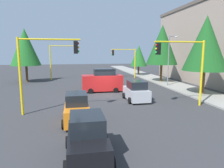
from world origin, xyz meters
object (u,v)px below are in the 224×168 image
at_px(traffic_signal_near_left, 184,60).
at_px(street_lamp_curbside, 170,55).
at_px(delivery_van_red, 102,81).
at_px(traffic_signal_far_left, 125,57).
at_px(tree_roadside_mid, 162,45).
at_px(car_silver, 136,92).
at_px(car_black, 87,139).
at_px(tree_roadside_near, 206,43).
at_px(traffic_signal_near_right, 44,60).
at_px(tree_roadside_far, 139,56).
at_px(car_orange, 77,109).
at_px(traffic_signal_far_right, 61,55).
at_px(tree_opposite_side, 25,47).

relative_size(traffic_signal_near_left, street_lamp_curbside, 0.82).
height_order(street_lamp_curbside, delivery_van_red, street_lamp_curbside).
distance_m(traffic_signal_far_left, tree_roadside_mid, 7.69).
height_order(car_silver, car_black, same).
height_order(tree_roadside_near, car_black, tree_roadside_near).
relative_size(traffic_signal_near_right, tree_roadside_far, 0.95).
bearing_deg(traffic_signal_far_left, car_silver, -10.65).
bearing_deg(car_silver, delivery_van_red, -153.19).
relative_size(street_lamp_curbside, car_black, 1.87).
bearing_deg(tree_roadside_mid, traffic_signal_far_left, -144.04).
height_order(traffic_signal_near_right, tree_roadside_far, tree_roadside_far).
bearing_deg(tree_roadside_mid, street_lamp_curbside, -10.33).
xyz_separation_m(car_silver, car_orange, (5.14, -5.84, -0.00)).
distance_m(traffic_signal_near_left, tree_roadside_mid, 14.75).
distance_m(traffic_signal_near_right, car_orange, 4.60).
bearing_deg(traffic_signal_far_right, car_orange, 5.90).
bearing_deg(car_orange, delivery_van_red, 162.77).
height_order(traffic_signal_far_right, tree_roadside_far, tree_roadside_far).
bearing_deg(tree_roadside_mid, car_orange, -39.40).
bearing_deg(car_silver, tree_roadside_mid, 145.90).
xyz_separation_m(tree_roadside_far, car_black, (31.33, -12.52, -3.10)).
bearing_deg(car_black, traffic_signal_near_left, 130.00).
relative_size(traffic_signal_far_right, tree_roadside_near, 0.69).
distance_m(traffic_signal_near_left, car_silver, 5.36).
xyz_separation_m(traffic_signal_far_right, tree_roadside_far, (-4.00, 15.24, -0.20)).
xyz_separation_m(traffic_signal_near_right, traffic_signal_far_right, (-20.00, -0.02, 0.07)).
distance_m(traffic_signal_far_right, tree_roadside_mid, 16.93).
bearing_deg(car_silver, traffic_signal_near_right, -71.04).
relative_size(tree_roadside_near, car_orange, 2.27).
xyz_separation_m(traffic_signal_near_right, street_lamp_curbside, (-9.61, 14.92, 0.23)).
relative_size(tree_roadside_near, tree_opposite_side, 1.03).
bearing_deg(traffic_signal_near_right, delivery_van_red, 145.48).
relative_size(tree_roadside_near, delivery_van_red, 1.80).
bearing_deg(street_lamp_curbside, tree_opposite_side, -112.55).
bearing_deg(car_silver, traffic_signal_far_right, -154.65).
height_order(tree_roadside_near, car_orange, tree_roadside_near).
xyz_separation_m(tree_roadside_mid, car_orange, (16.35, -13.43, -4.97)).
bearing_deg(delivery_van_red, tree_opposite_side, -132.85).
xyz_separation_m(tree_roadside_near, car_silver, (1.21, -8.09, -4.77)).
bearing_deg(delivery_van_red, tree_roadside_mid, 120.42).
xyz_separation_m(traffic_signal_near_left, tree_roadside_mid, (-14.00, 4.29, 1.81)).
xyz_separation_m(traffic_signal_far_left, tree_opposite_side, (2.00, -16.65, 1.71)).
height_order(traffic_signal_near_left, traffic_signal_far_right, traffic_signal_far_right).
distance_m(street_lamp_curbside, tree_roadside_near, 5.91).
distance_m(tree_roadside_near, tree_roadside_mid, 10.01).
height_order(traffic_signal_near_left, traffic_signal_far_left, traffic_signal_near_left).
bearing_deg(delivery_van_red, tree_roadside_near, 69.54).
bearing_deg(tree_roadside_far, delivery_van_red, -31.28).
distance_m(traffic_signal_far_left, tree_roadside_far, 5.56).
bearing_deg(traffic_signal_near_left, tree_roadside_far, 171.02).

